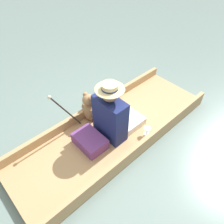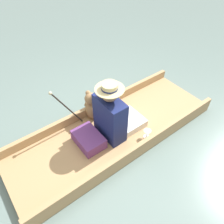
% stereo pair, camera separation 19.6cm
% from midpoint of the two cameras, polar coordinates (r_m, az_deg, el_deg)
% --- Properties ---
extents(ground_plane, '(16.00, 16.00, 0.00)m').
position_cam_midpoint_polar(ground_plane, '(3.18, 2.28, -5.82)').
color(ground_plane, slate).
extents(punt_boat, '(1.02, 3.01, 0.23)m').
position_cam_midpoint_polar(punt_boat, '(3.13, 2.31, -5.04)').
color(punt_boat, tan).
rests_on(punt_boat, ground_plane).
extents(seat_cushion, '(0.43, 0.30, 0.15)m').
position_cam_midpoint_polar(seat_cushion, '(2.89, -4.20, -7.17)').
color(seat_cushion, '#6B3875').
rests_on(seat_cushion, punt_boat).
extents(seated_person, '(0.45, 0.70, 0.86)m').
position_cam_midpoint_polar(seated_person, '(2.83, 2.42, -1.05)').
color(seated_person, white).
rests_on(seated_person, punt_boat).
extents(teddy_bear, '(0.33, 0.19, 0.47)m').
position_cam_midpoint_polar(teddy_bear, '(3.12, -3.57, 1.42)').
color(teddy_bear, '#9E754C').
rests_on(teddy_bear, punt_boat).
extents(wine_glass, '(0.10, 0.10, 0.13)m').
position_cam_midpoint_polar(wine_glass, '(2.99, 11.08, -5.30)').
color(wine_glass, silver).
rests_on(wine_glass, punt_boat).
extents(walking_cane, '(0.04, 0.39, 0.73)m').
position_cam_midpoint_polar(walking_cane, '(2.86, -10.36, 1.57)').
color(walking_cane, '#2D2823').
rests_on(walking_cane, punt_boat).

